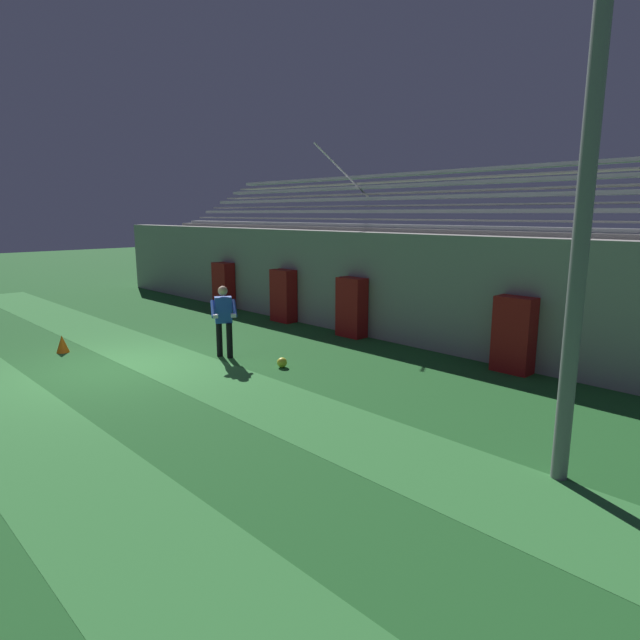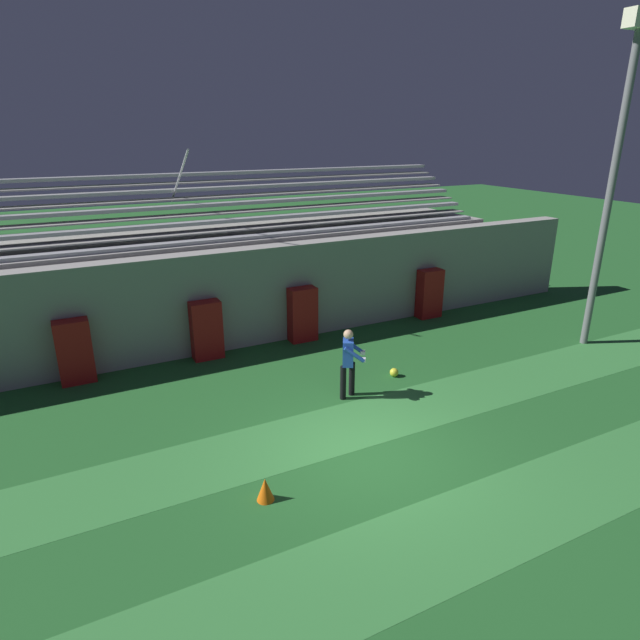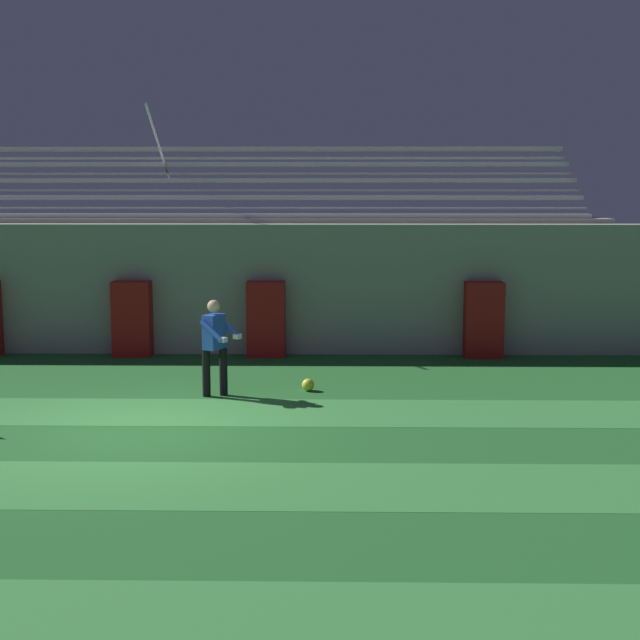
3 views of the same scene
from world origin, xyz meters
The scene contains 13 objects.
ground_plane centered at (0.00, 0.00, 0.00)m, with size 80.00×80.00×0.00m, color #236028.
turf_stripe_mid centered at (0.00, -2.44, 0.00)m, with size 28.00×1.78×0.01m, color #38843D.
turf_stripe_far centered at (0.00, 1.11, 0.00)m, with size 28.00×1.78×0.01m, color #38843D.
back_wall centered at (0.00, 6.50, 1.40)m, with size 24.00×0.60×2.80m, color #999691.
padding_pillar_gate_left centered at (-1.43, 5.95, 0.80)m, with size 0.81×0.44×1.61m, color maroon.
padding_pillar_gate_right centered at (1.43, 5.95, 0.80)m, with size 0.81×0.44×1.61m, color maroon.
padding_pillar_far_left centered at (-4.69, 5.95, 0.80)m, with size 0.81×0.44×1.61m, color maroon.
padding_pillar_far_right centered at (6.04, 5.95, 0.80)m, with size 0.81×0.44×1.61m, color maroon.
bleacher_stand centered at (0.00, 8.84, 1.50)m, with size 18.00×4.05×5.43m.
floodlight_pole centered at (8.66, 2.02, 5.40)m, with size 0.90×0.36×8.61m.
goalkeeper centered at (0.84, 2.25, 0.95)m, with size 0.71×0.73×1.67m.
soccer_ball centered at (2.42, 2.66, 0.11)m, with size 0.22×0.22×0.22m, color yellow.
traffic_cone centered at (-2.24, -0.33, 0.21)m, with size 0.30×0.30×0.42m, color orange.
Camera 2 is at (-4.81, -7.39, 5.89)m, focal length 30.00 mm.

